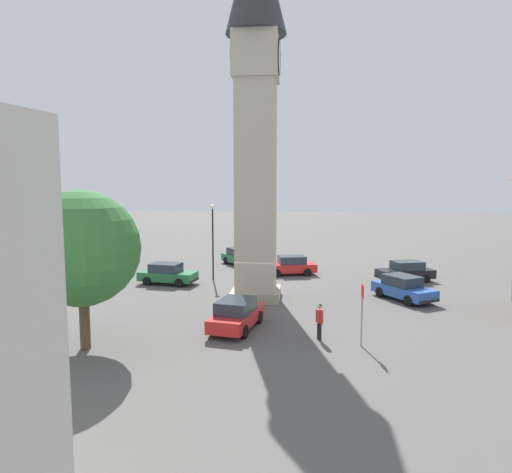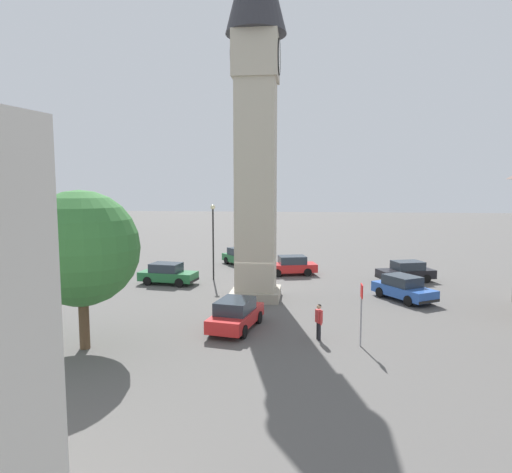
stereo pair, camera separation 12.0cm
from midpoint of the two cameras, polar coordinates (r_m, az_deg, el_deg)
name	(u,v)px [view 1 (the left image)]	position (r m, az deg, el deg)	size (l,w,h in m)	color
ground_plane	(256,298)	(29.11, -0.12, -7.75)	(200.00, 200.00, 0.00)	#565451
clock_tower	(256,75)	(29.02, -0.13, 19.53)	(3.66, 3.66, 23.36)	#A59C89
car_blue_kerb	(406,271)	(35.81, 18.14, -4.16)	(2.84, 4.44, 1.53)	black
car_silver_kerb	(403,288)	(29.99, 17.85, -6.15)	(4.39, 3.63, 1.53)	#2D5BB7
car_red_corner	(236,314)	(22.87, -2.62, -9.70)	(4.38, 2.45, 1.53)	red
car_white_side	(290,265)	(36.66, 4.23, -3.63)	(2.62, 4.41, 1.53)	red
car_black_far	(167,274)	(33.74, -11.15, -4.60)	(2.29, 4.33, 1.53)	#236B38
car_green_alley	(240,257)	(41.10, -2.08, -2.54)	(4.27, 3.90, 1.53)	#236B38
pedestrian	(320,318)	(21.48, 7.80, -10.13)	(0.52, 0.35, 1.69)	black
tree	(82,249)	(20.83, -21.15, -1.42)	(4.98, 4.98, 6.92)	brown
lamp_post	(213,231)	(34.32, -5.54, 0.73)	(0.36, 0.36, 5.72)	black
road_sign	(362,304)	(20.76, 12.99, -8.26)	(0.60, 0.07, 2.80)	gray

